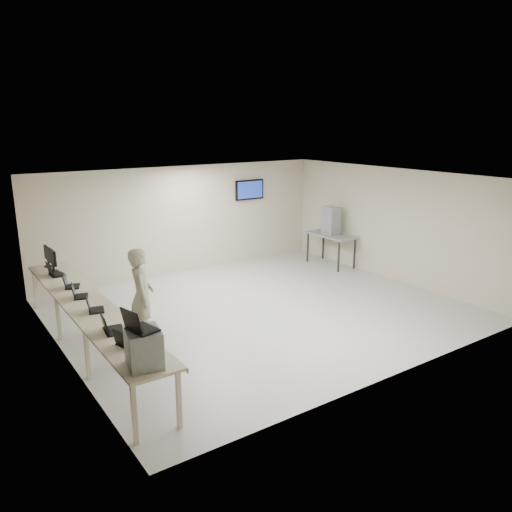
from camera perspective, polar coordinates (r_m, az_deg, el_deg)
room at (r=10.31m, az=0.60°, el=1.26°), size 8.01×7.01×2.81m
workbench at (r=8.95m, az=-18.64°, el=-5.65°), size 0.76×6.00×0.90m
equipment_box at (r=6.47m, az=-12.70°, el=-10.24°), size 0.48×0.53×0.49m
laptop_on_box at (r=6.32m, az=-13.36°, el=-7.72°), size 0.40×0.44×0.30m
laptop_0 at (r=7.14m, az=-14.73°, el=-9.45°), size 0.34×0.37×0.25m
laptop_1 at (r=7.64m, az=-16.33°, el=-7.81°), size 0.37×0.42×0.30m
laptop_2 at (r=8.53m, az=-18.14°, el=-5.62°), size 0.35×0.38×0.26m
laptop_3 at (r=9.27m, az=-19.70°, el=-4.11°), size 0.35×0.38×0.26m
laptop_4 at (r=9.87m, az=-20.54°, el=-3.02°), size 0.38×0.40×0.26m
laptop_5 at (r=10.74m, az=-22.09°, el=-1.73°), size 0.31×0.37×0.28m
monitor_near at (r=11.00m, az=-22.24°, el=-0.24°), size 0.21×0.47×0.46m
monitor_far at (r=11.42m, az=-22.71°, el=0.16°), size 0.20×0.44×0.44m
soldier at (r=9.11m, az=-12.93°, el=-4.51°), size 0.61×0.75×1.76m
side_table at (r=13.95m, az=8.58°, el=2.19°), size 0.68×1.47×0.88m
storage_bins at (r=13.84m, az=8.59°, el=4.02°), size 0.36×0.40×0.77m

